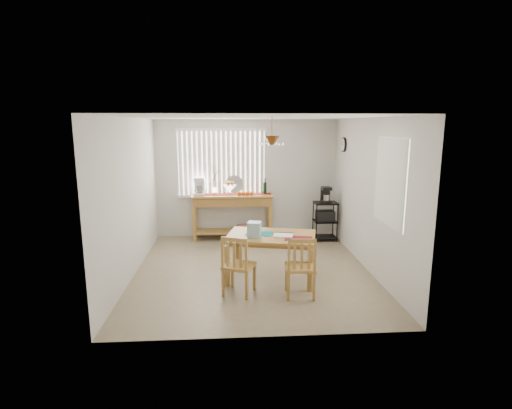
{
  "coord_description": "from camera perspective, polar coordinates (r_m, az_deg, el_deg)",
  "views": [
    {
      "loc": [
        -0.38,
        -6.59,
        2.48
      ],
      "look_at": [
        0.1,
        0.55,
        1.05
      ],
      "focal_mm": 28.0,
      "sensor_mm": 36.0,
      "label": 1
    }
  ],
  "objects": [
    {
      "name": "sideboard",
      "position": [
        8.74,
        -3.32,
        -0.17
      ],
      "size": [
        1.76,
        0.5,
        0.99
      ],
      "color": "#AF823B",
      "rests_on": "ground"
    },
    {
      "name": "cart_items",
      "position": [
        8.72,
        9.94,
        1.35
      ],
      "size": [
        0.2,
        0.24,
        0.35
      ],
      "color": "black",
      "rests_on": "wire_cart"
    },
    {
      "name": "chair_right",
      "position": [
        5.89,
        6.36,
        -8.91
      ],
      "size": [
        0.46,
        0.46,
        0.92
      ],
      "color": "#AF823B",
      "rests_on": "ground"
    },
    {
      "name": "ground",
      "position": [
        7.05,
        -0.52,
        -9.34
      ],
      "size": [
        4.0,
        4.5,
        0.01
      ],
      "primitive_type": "cube",
      "color": "gray"
    },
    {
      "name": "wire_cart",
      "position": [
        8.81,
        9.84,
        -1.82
      ],
      "size": [
        0.49,
        0.39,
        0.84
      ],
      "color": "black",
      "rests_on": "ground"
    },
    {
      "name": "room_shell",
      "position": [
        6.66,
        -0.53,
        4.5
      ],
      "size": [
        4.2,
        4.7,
        2.7
      ],
      "color": "silver",
      "rests_on": "ground"
    },
    {
      "name": "table_items",
      "position": [
        6.3,
        0.82,
        -3.82
      ],
      "size": [
        1.06,
        0.72,
        0.24
      ],
      "color": "#16767D",
      "rests_on": "dining_table"
    },
    {
      "name": "chair_left",
      "position": [
        5.93,
        -2.58,
        -8.72
      ],
      "size": [
        0.55,
        0.55,
        0.92
      ],
      "color": "#AF823B",
      "rests_on": "ground"
    },
    {
      "name": "dining_table",
      "position": [
        6.44,
        2.17,
        -5.1
      ],
      "size": [
        1.56,
        1.18,
        0.75
      ],
      "color": "#AF823B",
      "rests_on": "ground"
    },
    {
      "name": "sideboard_items",
      "position": [
        8.69,
        -5.25,
        2.4
      ],
      "size": [
        1.67,
        0.42,
        0.76
      ],
      "color": "maroon",
      "rests_on": "sideboard"
    }
  ]
}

